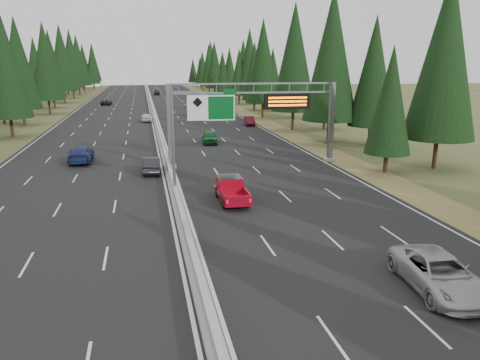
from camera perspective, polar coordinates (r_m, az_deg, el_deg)
name	(u,v)px	position (r m, az deg, el deg)	size (l,w,h in m)	color
road	(154,116)	(88.99, -10.44, 7.63)	(32.00, 260.00, 0.08)	black
shoulder_right	(247,114)	(91.16, 0.92, 8.00)	(3.60, 260.00, 0.06)	olive
shoulder_left	(53,119)	(90.36, -21.87, 6.95)	(3.60, 260.00, 0.06)	#434F25
median_barrier	(154,114)	(88.95, -10.45, 7.87)	(0.70, 260.00, 0.85)	#979792
sign_gantry	(260,111)	(44.91, 2.48, 8.43)	(16.75, 0.98, 7.80)	slate
hov_sign_pole	(181,134)	(33.88, -7.19, 5.56)	(2.80, 0.50, 8.00)	slate
tree_row_right	(287,66)	(80.66, 5.80, 13.67)	(11.97, 240.36, 18.66)	black
tree_row_left	(14,64)	(85.24, -25.88, 12.57)	(11.30, 241.21, 18.89)	black
silver_minivan	(439,273)	(22.31, 23.12, -10.42)	(2.58, 5.59, 1.55)	#A7A7AC
red_pickup	(231,188)	(33.47, -1.16, -0.96)	(1.81, 5.08, 1.66)	black
car_ahead_green	(210,137)	(57.83, -3.70, 5.26)	(1.78, 4.44, 1.51)	#166428
car_ahead_dkred	(249,121)	(74.69, 1.16, 7.22)	(1.44, 4.14, 1.36)	#5B0D1B
car_ahead_dkgrey	(195,112)	(88.90, -5.47, 8.31)	(2.10, 5.17, 1.50)	black
car_ahead_white	(194,105)	(104.68, -5.62, 9.13)	(2.30, 4.98, 1.38)	silver
car_ahead_far	(157,92)	(149.16, -10.09, 10.48)	(1.81, 4.51, 1.54)	black
car_onc_near	(151,165)	(42.75, -10.75, 1.83)	(1.50, 4.31, 1.42)	black
car_onc_blue	(81,154)	(49.15, -18.81, 3.00)	(2.21, 5.45, 1.58)	navy
car_onc_white	(146,117)	(80.90, -11.37, 7.49)	(1.66, 4.11, 1.40)	silver
car_onc_far	(106,102)	(115.74, -15.98, 9.13)	(2.25, 4.87, 1.35)	black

